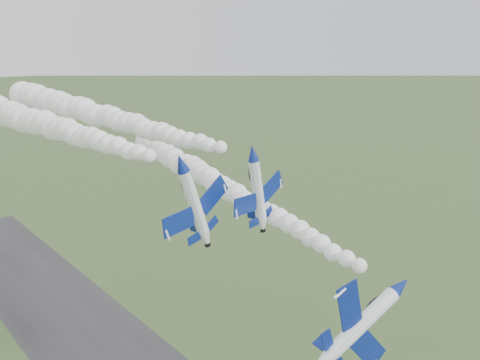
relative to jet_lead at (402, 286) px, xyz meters
name	(u,v)px	position (x,y,z in m)	size (l,w,h in m)	color
jet_lead	(402,286)	(0.00, 0.00, 0.00)	(5.88, 14.05, 10.31)	white
smoke_trail_jet_lead	(219,184)	(5.18, 39.56, 2.14)	(4.74, 72.09, 4.74)	white
jet_pair_left	(182,163)	(-12.64, 22.85, 11.22)	(10.96, 13.73, 4.58)	white
smoke_trail_jet_pair_left	(34,121)	(-18.80, 56.28, 13.05)	(5.55, 61.34, 5.55)	white
jet_pair_right	(253,153)	(-1.82, 22.45, 11.12)	(10.77, 12.91, 3.71)	white
smoke_trail_jet_pair_right	(102,116)	(-7.96, 54.85, 13.06)	(5.18, 59.59, 5.18)	white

